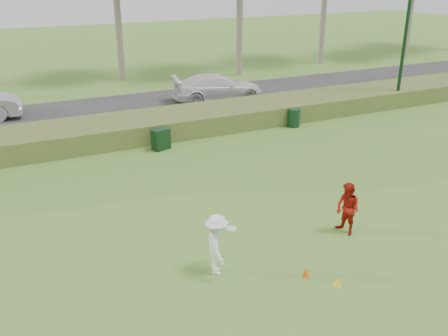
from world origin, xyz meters
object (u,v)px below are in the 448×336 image
cone_orange (306,273)px  trash_bin (294,118)px  lamp_post (410,1)px  player_white (217,245)px  player_red (348,209)px  cone_yellow (337,282)px  utility_cabinet (161,139)px  car_right (218,87)px

cone_orange → trash_bin: size_ratio=0.24×
lamp_post → cone_orange: (-13.88, -11.60, -5.49)m
player_white → player_red: size_ratio=1.04×
lamp_post → trash_bin: bearing=-174.3°
cone_yellow → utility_cabinet: utility_cabinet is taller
player_white → trash_bin: size_ratio=1.82×
lamp_post → car_right: 11.14m
lamp_post → player_red: (-11.57, -10.24, -4.81)m
player_red → cone_yellow: player_red is taller
lamp_post → trash_bin: lamp_post is taller
player_white → cone_orange: 2.38m
player_white → cone_yellow: player_white is taller
player_white → trash_bin: (8.61, 9.74, -0.37)m
car_right → cone_yellow: bearing=174.4°
player_white → cone_orange: (1.97, -1.14, -0.71)m
player_red → cone_orange: bearing=-68.1°
player_red → car_right: bearing=160.2°
player_white → lamp_post: bearing=-42.6°
cone_orange → cone_yellow: cone_yellow is taller
player_white → car_right: size_ratio=0.31×
utility_cabinet → player_white: bearing=-116.7°
player_red → trash_bin: player_red is taller
player_red → cone_orange: (-2.31, -1.37, -0.68)m
lamp_post → player_white: lamp_post is taller
cone_orange → car_right: size_ratio=0.04×
player_white → utility_cabinet: player_white is taller
player_white → player_red: (4.27, 0.22, -0.03)m
utility_cabinet → car_right: car_right is taller
player_red → cone_yellow: size_ratio=6.72×
lamp_post → player_white: size_ratio=5.02×
cone_orange → player_red: bearing=30.6°
trash_bin → car_right: (-1.31, 6.03, 0.36)m
player_red → cone_yellow: bearing=-51.0°
cone_yellow → cone_orange: bearing=123.8°
player_red → car_right: (3.02, 15.54, 0.03)m
player_red → cone_orange: player_red is taller
player_red → cone_yellow: (-1.85, -2.04, -0.67)m
cone_yellow → lamp_post: bearing=42.4°
cone_yellow → car_right: (4.88, 17.58, 0.69)m
player_red → cone_orange: size_ratio=7.38×
player_white → player_red: 4.28m
player_white → car_right: bearing=-10.9°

